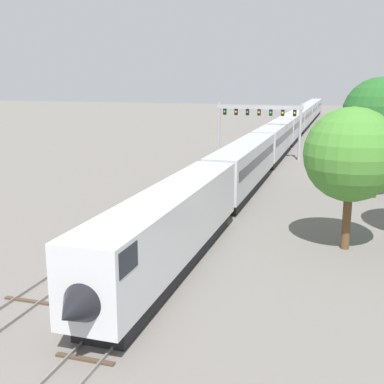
# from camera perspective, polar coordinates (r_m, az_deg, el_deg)

# --- Properties ---
(ground_plane) EXTENTS (400.00, 400.00, 0.00)m
(ground_plane) POSITION_cam_1_polar(r_m,az_deg,el_deg) (27.22, -9.67, -11.46)
(ground_plane) COLOR slate
(track_main) EXTENTS (2.60, 200.00, 0.16)m
(track_main) POSITION_cam_1_polar(r_m,az_deg,el_deg) (83.32, 10.45, 5.01)
(track_main) COLOR slate
(track_main) RESTS_ON ground
(track_near) EXTENTS (2.60, 160.00, 0.16)m
(track_near) POSITION_cam_1_polar(r_m,az_deg,el_deg) (64.77, 3.48, 2.99)
(track_near) COLOR slate
(track_near) RESTS_ON ground
(passenger_train) EXTENTS (3.04, 154.50, 4.80)m
(passenger_train) POSITION_cam_1_polar(r_m,az_deg,el_deg) (93.99, 11.33, 7.40)
(passenger_train) COLOR silver
(passenger_train) RESTS_ON ground
(signal_gantry) EXTENTS (12.10, 0.49, 7.82)m
(signal_gantry) POSITION_cam_1_polar(r_m,az_deg,el_deg) (71.25, 7.66, 8.45)
(signal_gantry) COLOR #999BA0
(signal_gantry) RESTS_ON ground
(trackside_tree_left) EXTENTS (6.86, 6.86, 11.31)m
(trackside_tree_left) POSITION_cam_1_polar(r_m,az_deg,el_deg) (49.73, 20.69, 8.25)
(trackside_tree_left) COLOR brown
(trackside_tree_left) RESTS_ON ground
(trackside_tree_right) EXTENTS (6.12, 6.12, 9.43)m
(trackside_tree_right) POSITION_cam_1_polar(r_m,az_deg,el_deg) (33.67, 17.76, 4.08)
(trackside_tree_right) COLOR brown
(trackside_tree_right) RESTS_ON ground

